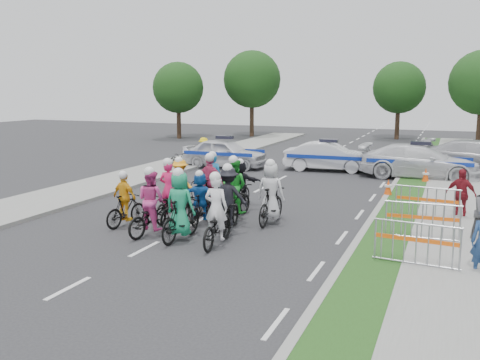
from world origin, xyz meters
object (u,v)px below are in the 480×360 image
at_px(cone_1, 426,176).
at_px(tree_0, 178,88).
at_px(rider_8, 234,195).
at_px(parked_bike, 177,161).
at_px(police_car_0, 225,153).
at_px(tree_3, 252,79).
at_px(barrier_2, 427,205).
at_px(marshal_hiviz, 204,151).
at_px(police_car_1, 328,157).
at_px(barrier_1, 422,223).
at_px(tree_4, 399,88).
at_px(rider_9, 211,190).
at_px(rider_4, 229,205).
at_px(spectator_2, 461,194).
at_px(rider_6, 170,200).
at_px(cone_0, 388,189).
at_px(rider_7, 271,199).
at_px(police_car_2, 420,162).
at_px(rider_3, 125,205).
at_px(rider_2, 152,210).
at_px(rider_1, 180,212).
at_px(barrier_0, 416,246).
at_px(rider_5, 201,201).
at_px(rider_10, 180,189).
at_px(rider_12, 214,187).
at_px(rider_11, 241,187).

xyz_separation_m(cone_1, tree_0, (-20.31, 15.01, 3.85)).
bearing_deg(rider_8, parked_bike, -45.25).
height_order(rider_8, cone_1, rider_8).
height_order(cone_1, tree_0, tree_0).
height_order(police_car_0, tree_3, tree_3).
height_order(barrier_2, parked_bike, barrier_2).
bearing_deg(marshal_hiviz, police_car_1, -147.84).
distance_m(barrier_1, tree_4, 31.15).
xyz_separation_m(marshal_hiviz, tree_4, (8.24, 19.47, 3.43)).
distance_m(police_car_0, barrier_2, 13.46).
height_order(rider_9, cone_1, rider_9).
height_order(police_car_1, marshal_hiviz, marshal_hiviz).
bearing_deg(rider_4, spectator_2, -155.90).
height_order(parked_bike, tree_4, tree_4).
bearing_deg(police_car_1, tree_3, 27.14).
bearing_deg(police_car_1, rider_6, 164.14).
xyz_separation_m(cone_0, tree_4, (-2.13, 24.68, 3.85)).
relative_size(police_car_0, cone_1, 6.42).
relative_size(rider_7, tree_0, 0.32).
bearing_deg(police_car_2, marshal_hiviz, 90.32).
relative_size(rider_8, cone_1, 2.97).
relative_size(police_car_1, spectator_2, 2.67).
relative_size(police_car_0, spectator_2, 2.72).
xyz_separation_m(rider_3, tree_3, (-7.22, 30.17, 4.22)).
relative_size(rider_2, rider_3, 1.19).
bearing_deg(rider_3, rider_8, -129.00).
distance_m(cone_0, tree_3, 27.11).
height_order(rider_1, marshal_hiviz, rider_1).
bearing_deg(barrier_0, cone_0, 100.66).
bearing_deg(rider_5, barrier_0, 158.11).
xyz_separation_m(rider_7, tree_0, (-16.22, 24.25, 3.40)).
bearing_deg(rider_1, rider_2, -7.49).
relative_size(barrier_1, barrier_2, 1.00).
relative_size(marshal_hiviz, barrier_2, 0.76).
distance_m(rider_7, rider_8, 1.38).
bearing_deg(tree_4, tree_0, -160.56).
height_order(rider_7, rider_8, rider_8).
distance_m(rider_10, police_car_2, 12.27).
bearing_deg(police_car_1, rider_10, 160.37).
bearing_deg(spectator_2, rider_12, -155.61).
relative_size(rider_11, cone_0, 2.51).
bearing_deg(rider_1, parked_bike, -57.73).
bearing_deg(police_car_0, rider_12, -159.16).
xyz_separation_m(rider_1, rider_2, (-1.02, 0.20, -0.06)).
height_order(rider_1, cone_0, rider_1).
height_order(rider_7, tree_0, tree_0).
height_order(rider_2, cone_0, rider_2).
distance_m(rider_8, police_car_0, 11.15).
height_order(marshal_hiviz, barrier_0, marshal_hiviz).
bearing_deg(parked_bike, rider_7, -98.41).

